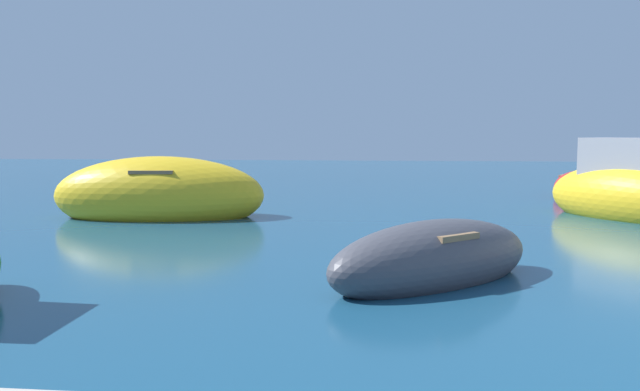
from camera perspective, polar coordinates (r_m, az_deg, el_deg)
name	(u,v)px	position (r m, az deg, el deg)	size (l,w,h in m)	color
moored_boat_2	(160,195)	(15.80, -13.90, 0.01)	(5.14, 2.61, 1.86)	gold
moored_boat_3	(575,187)	(21.96, 21.48, 0.69)	(2.40, 3.33, 1.00)	#B21E1E
moored_boat_4	(434,260)	(8.90, 9.94, -5.58)	(3.40, 3.25, 1.09)	#3F3F47
moored_boat_6	(639,194)	(16.75, 26.19, 0.11)	(4.37, 4.77, 2.26)	gold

